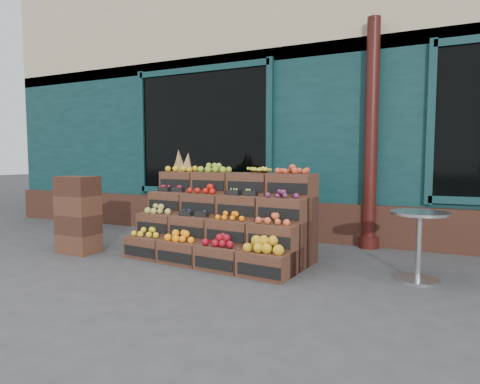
% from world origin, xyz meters
% --- Properties ---
extents(ground, '(60.00, 60.00, 0.00)m').
position_xyz_m(ground, '(0.00, 0.00, 0.00)').
color(ground, '#39393B').
rests_on(ground, ground).
extents(shop_facade, '(12.00, 6.24, 4.80)m').
position_xyz_m(shop_facade, '(0.00, 5.11, 2.40)').
color(shop_facade, '#0E2F30').
rests_on(shop_facade, ground).
extents(crate_display, '(2.34, 1.32, 1.40)m').
position_xyz_m(crate_display, '(-0.42, 0.65, 0.43)').
color(crate_display, '#492A1C').
rests_on(crate_display, ground).
extents(spare_crates, '(0.53, 0.37, 1.03)m').
position_xyz_m(spare_crates, '(-2.32, 0.09, 0.52)').
color(spare_crates, '#492A1C').
rests_on(spare_crates, ground).
extents(bistro_table, '(0.58, 0.58, 0.72)m').
position_xyz_m(bistro_table, '(1.87, 0.61, 0.45)').
color(bistro_table, '#B8BBBF').
rests_on(bistro_table, ground).
extents(shopkeeper, '(0.80, 0.63, 1.94)m').
position_xyz_m(shopkeeper, '(-1.53, 2.69, 0.97)').
color(shopkeeper, '#164F2A').
rests_on(shopkeeper, ground).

